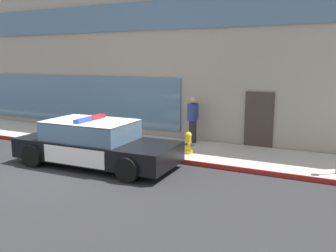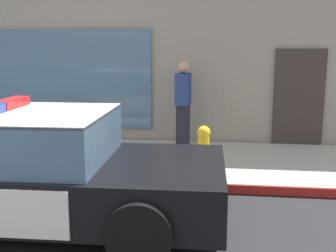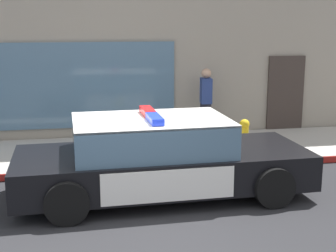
# 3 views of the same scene
# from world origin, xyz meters

# --- Properties ---
(ground) EXTENTS (48.00, 48.00, 0.00)m
(ground) POSITION_xyz_m (0.00, 0.00, 0.00)
(ground) COLOR #262628
(sidewalk) EXTENTS (48.00, 2.74, 0.15)m
(sidewalk) POSITION_xyz_m (0.00, 3.21, 0.07)
(sidewalk) COLOR #B2ADA3
(sidewalk) RESTS_ON ground
(curb_red_paint) EXTENTS (28.80, 0.04, 0.14)m
(curb_red_paint) POSITION_xyz_m (0.00, 1.83, 0.08)
(curb_red_paint) COLOR maroon
(curb_red_paint) RESTS_ON ground
(storefront_building) EXTENTS (25.31, 8.51, 6.80)m
(storefront_building) POSITION_xyz_m (-2.79, 8.84, 3.40)
(storefront_building) COLOR gray
(storefront_building) RESTS_ON ground
(police_cruiser) EXTENTS (5.08, 2.24, 1.49)m
(police_cruiser) POSITION_xyz_m (0.71, 0.56, 0.68)
(police_cruiser) COLOR black
(police_cruiser) RESTS_ON ground
(fire_hydrant) EXTENTS (0.34, 0.39, 0.73)m
(fire_hydrant) POSITION_xyz_m (2.97, 2.57, 0.50)
(fire_hydrant) COLOR gold
(fire_hydrant) RESTS_ON sidewalk
(pedestrian_on_sidewalk) EXTENTS (0.30, 0.43, 1.71)m
(pedestrian_on_sidewalk) POSITION_xyz_m (2.49, 4.11, 1.01)
(pedestrian_on_sidewalk) COLOR #23232D
(pedestrian_on_sidewalk) RESTS_ON sidewalk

